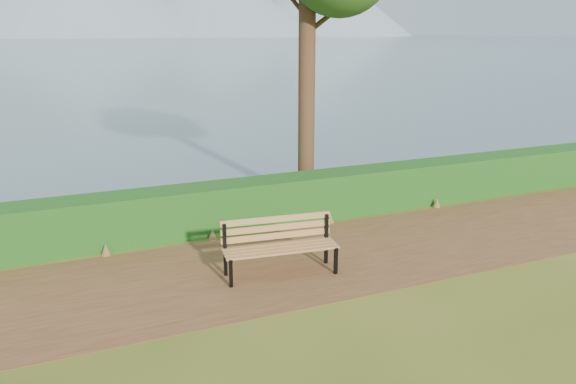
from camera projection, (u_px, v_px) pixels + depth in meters
name	position (u px, v px, depth m)	size (l,w,h in m)	color
ground	(303.00, 269.00, 10.11)	(140.00, 140.00, 0.00)	#465317
path	(296.00, 262.00, 10.37)	(40.00, 3.40, 0.01)	brown
hedge	(254.00, 203.00, 12.26)	(32.00, 0.85, 1.00)	#134213
water	(50.00, 41.00, 239.80)	(700.00, 510.00, 0.00)	slate
bench	(279.00, 242.00, 9.80)	(2.05, 0.81, 1.00)	black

